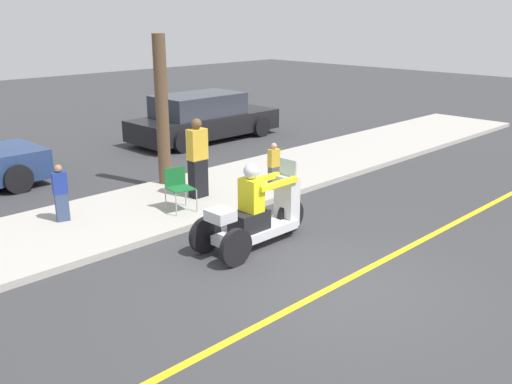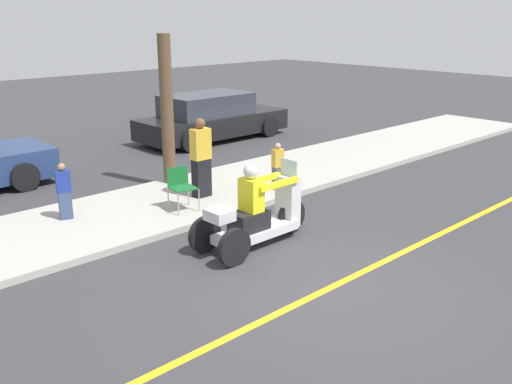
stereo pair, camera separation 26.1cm
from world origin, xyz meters
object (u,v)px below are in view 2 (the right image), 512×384
Objects in this scene: motorcycle_trike at (256,216)px; spectator_end_of_line at (278,167)px; parked_car_lot_right at (211,118)px; folding_chair_curbside at (181,184)px; spectator_with_child at (64,192)px; spectator_mid_group at (201,159)px; tree_trunk at (167,110)px.

motorcycle_trike is 2.26× the size of spectator_end_of_line.
motorcycle_trike reaches higher than parked_car_lot_right.
parked_car_lot_right reaches higher than folding_chair_curbside.
parked_car_lot_right reaches higher than spectator_end_of_line.
motorcycle_trike is 2.92m from spectator_end_of_line.
motorcycle_trike is 2.15× the size of spectator_with_child.
spectator_mid_group reaches higher than motorcycle_trike.
spectator_mid_group is at bearing 24.74° from folding_chair_curbside.
spectator_mid_group is 1.57m from tree_trunk.
motorcycle_trike reaches higher than spectator_end_of_line.
spectator_with_child is 0.33× the size of tree_trunk.
spectator_end_of_line is 2.72m from tree_trunk.
tree_trunk is at bearing 84.78° from spectator_mid_group.
folding_chair_curbside is at bearing -155.26° from spectator_mid_group.
motorcycle_trike is at bearing -142.20° from spectator_end_of_line.
spectator_end_of_line is at bearing -24.59° from spectator_mid_group.
spectator_with_child is 7.77m from parked_car_lot_right.
tree_trunk reaches higher than spectator_mid_group.
spectator_end_of_line is 4.42m from spectator_with_child.
spectator_with_child is (-1.91, 3.13, 0.12)m from motorcycle_trike.
motorcycle_trike is 8.57m from parked_car_lot_right.
spectator_with_child is 1.30× the size of folding_chair_curbside.
parked_car_lot_right is (6.67, 3.99, 0.05)m from spectator_with_child.
folding_chair_curbside is at bearing 171.75° from spectator_end_of_line.
spectator_with_child is at bearing -166.36° from tree_trunk.
motorcycle_trike is 1.39× the size of spectator_mid_group.
spectator_mid_group is at bearing -130.73° from parked_car_lot_right.
motorcycle_trike reaches higher than folding_chair_curbside.
tree_trunk is (0.12, 1.32, 0.83)m from spectator_mid_group.
folding_chair_curbside is at bearing 90.33° from motorcycle_trike.
parked_car_lot_right is at bearing 46.27° from folding_chair_curbside.
spectator_end_of_line is at bearing -114.76° from parked_car_lot_right.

